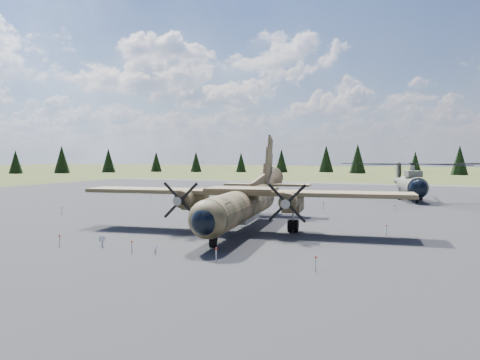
% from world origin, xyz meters
% --- Properties ---
extents(ground, '(500.00, 500.00, 0.00)m').
position_xyz_m(ground, '(0.00, 0.00, 0.00)').
color(ground, '#4B5525').
rests_on(ground, ground).
extents(apron, '(120.00, 120.00, 0.04)m').
position_xyz_m(apron, '(0.00, 10.00, 0.00)').
color(apron, '#545458').
rests_on(apron, ground).
extents(transport_plane, '(27.69, 24.98, 9.11)m').
position_xyz_m(transport_plane, '(4.92, -1.29, 2.62)').
color(transport_plane, '#34371E').
rests_on(transport_plane, ground).
extents(helicopter_near, '(25.04, 26.44, 5.30)m').
position_xyz_m(helicopter_near, '(17.17, 31.06, 3.76)').
color(helicopter_near, gray).
rests_on(helicopter_near, ground).
extents(info_placard_left, '(0.51, 0.25, 0.78)m').
position_xyz_m(info_placard_left, '(-1.11, -12.57, 0.52)').
color(info_placard_left, gray).
rests_on(info_placard_left, ground).
extents(info_placard_right, '(0.43, 0.28, 0.62)m').
position_xyz_m(info_placard_right, '(3.40, -12.95, 0.41)').
color(info_placard_right, gray).
rests_on(info_placard_right, ground).
extents(barrier_fence, '(33.12, 29.62, 0.85)m').
position_xyz_m(barrier_fence, '(-0.46, -0.08, 0.51)').
color(barrier_fence, silver).
rests_on(barrier_fence, ground).
extents(treeline, '(293.49, 293.90, 10.79)m').
position_xyz_m(treeline, '(1.58, -0.92, 4.76)').
color(treeline, black).
rests_on(treeline, ground).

